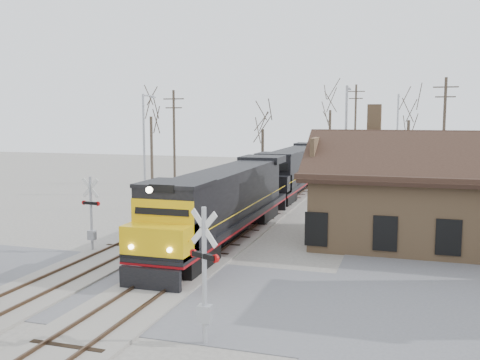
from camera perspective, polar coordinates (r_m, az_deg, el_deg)
The scene contains 19 objects.
ground at distance 23.00m, azimuth -9.20°, elevation -11.50°, with size 140.00×140.00×0.00m, color #A6A196.
road at distance 22.99m, azimuth -9.20°, elevation -11.47°, with size 60.00×9.00×0.03m, color slate.
track_main at distance 36.58m, azimuth 1.30°, elevation -4.41°, with size 3.40×90.00×0.24m.
track_siding at distance 38.04m, azimuth -5.25°, elevation -4.01°, with size 3.40×90.00×0.24m.
depot at distance 31.96m, azimuth 20.91°, elevation -2.25°, with size 15.20×9.31×7.90m.
locomotive_lead at distance 30.39m, azimuth -1.88°, elevation -2.50°, with size 2.91×19.50×4.33m.
locomotive_trailing at distance 49.35m, azimuth 5.63°, elevation 1.07°, with size 2.91×19.50×4.10m.
crossbuck_near at distance 17.09m, azimuth -3.81°, elevation -10.73°, with size 1.17×0.60×4.41m.
crossbuck_far at distance 29.43m, azimuth -15.58°, elevation -3.80°, with size 1.15×0.30×4.04m.
streetlight_a at distance 41.63m, azimuth -10.10°, elevation 3.65°, with size 0.25×2.04×8.87m.
streetlight_b at distance 39.46m, azimuth 11.23°, elevation 3.84°, with size 0.25×2.04×9.38m.
streetlight_c at distance 55.66m, azimuth 16.42°, elevation 4.53°, with size 0.25×2.04×9.38m.
utility_pole_a at distance 49.34m, azimuth -7.03°, elevation 4.22°, with size 2.00×0.24×9.55m.
utility_pole_b at distance 63.77m, azimuth 12.18°, elevation 5.28°, with size 2.00×0.24×10.82m.
utility_pole_c at distance 47.61m, azimuth 20.89°, elevation 4.24°, with size 2.00×0.24×10.38m.
tree_a at distance 57.76m, azimuth -9.50°, elevation 7.87°, with size 4.78×4.78×11.70m.
tree_b at distance 57.00m, azimuth 2.44°, elevation 6.39°, with size 3.88×3.88×9.51m.
tree_c at distance 67.83m, azimuth 9.62°, elevation 8.48°, with size 5.30×5.30×12.99m.
tree_d at distance 60.79m, azimuth 17.59°, elevation 7.16°, with size 4.52×4.52×11.06m.
Camera 1 is at (9.80, -19.52, 7.20)m, focal length 40.00 mm.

